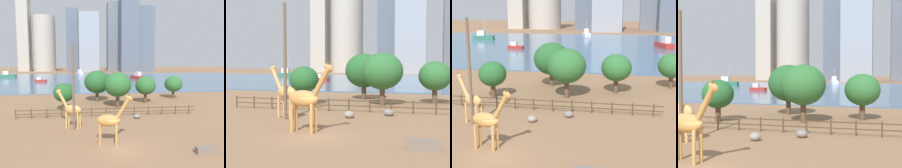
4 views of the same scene
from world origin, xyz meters
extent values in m
plane|color=#8C6647|center=(0.00, 80.00, 0.00)|extent=(400.00, 400.00, 0.00)
cube|color=#476B8C|center=(0.00, 77.00, 0.10)|extent=(180.00, 86.00, 0.20)
cylinder|color=tan|center=(-5.63, 6.81, 0.97)|extent=(0.30, 0.30, 1.94)
cylinder|color=tan|center=(-5.38, 7.36, 0.97)|extent=(0.30, 0.30, 1.94)
cylinder|color=tan|center=(-4.28, 6.18, 0.97)|extent=(0.30, 0.30, 1.94)
cylinder|color=tan|center=(-4.02, 6.72, 0.97)|extent=(0.30, 0.30, 1.94)
ellipsoid|color=tan|center=(-4.83, 6.77, 2.28)|extent=(2.31, 1.69, 1.12)
cylinder|color=tan|center=(-6.05, 7.34, 3.42)|extent=(1.41, 0.91, 2.02)
ellipsoid|color=tan|center=(-6.55, 7.58, 4.34)|extent=(0.90, 0.67, 0.74)
cone|color=brown|center=(-6.59, 7.50, 4.67)|extent=(0.14, 0.14, 0.20)
cone|color=brown|center=(-6.51, 7.65, 4.67)|extent=(0.14, 0.14, 0.20)
cylinder|color=#C18C47|center=(-0.38, 1.46, 1.01)|extent=(0.26, 0.26, 2.01)
cylinder|color=#C18C47|center=(-0.47, 0.85, 1.01)|extent=(0.26, 0.26, 2.01)
cylinder|color=#C18C47|center=(-1.92, 1.69, 1.01)|extent=(0.26, 0.26, 2.01)
cylinder|color=#C18C47|center=(-2.01, 1.08, 1.01)|extent=(0.26, 0.26, 2.01)
ellipsoid|color=#C18C47|center=(-1.19, 1.27, 2.36)|extent=(2.33, 1.21, 1.16)
cylinder|color=#C18C47|center=(0.18, 1.06, 3.56)|extent=(1.46, 0.57, 2.11)
ellipsoid|color=#C18C47|center=(0.73, 0.98, 4.52)|extent=(0.90, 0.48, 0.76)
cone|color=brown|center=(0.74, 1.07, 4.86)|extent=(0.12, 0.12, 0.21)
cone|color=brown|center=(0.72, 0.89, 4.86)|extent=(0.12, 0.12, 0.21)
cylinder|color=brown|center=(-4.70, 6.13, 4.97)|extent=(0.28, 0.28, 9.95)
ellipsoid|color=gray|center=(3.71, 10.27, 0.32)|extent=(0.95, 0.85, 0.63)
ellipsoid|color=gray|center=(0.49, 8.14, 0.32)|extent=(0.89, 0.86, 0.64)
cube|color=#72665B|center=(7.00, -1.78, 0.30)|extent=(1.80, 0.60, 0.60)
cylinder|color=#4C3826|center=(-13.00, 12.00, 0.65)|extent=(0.14, 0.14, 1.30)
cylinder|color=#4C3826|center=(-10.91, 12.00, 0.65)|extent=(0.14, 0.14, 1.30)
cylinder|color=#4C3826|center=(-8.82, 12.00, 0.65)|extent=(0.14, 0.14, 1.30)
cylinder|color=#4C3826|center=(-6.72, 12.00, 0.65)|extent=(0.14, 0.14, 1.30)
cylinder|color=#4C3826|center=(-4.63, 12.00, 0.65)|extent=(0.14, 0.14, 1.30)
cylinder|color=#4C3826|center=(-2.54, 12.00, 0.65)|extent=(0.14, 0.14, 1.30)
cylinder|color=#4C3826|center=(-0.45, 12.00, 0.65)|extent=(0.14, 0.14, 1.30)
cylinder|color=#4C3826|center=(1.64, 12.00, 0.65)|extent=(0.14, 0.14, 1.30)
cylinder|color=#4C3826|center=(3.74, 12.00, 0.65)|extent=(0.14, 0.14, 1.30)
cylinder|color=#4C3826|center=(5.83, 12.00, 0.65)|extent=(0.14, 0.14, 1.30)
cylinder|color=#4C3826|center=(7.92, 12.00, 0.65)|extent=(0.14, 0.14, 1.30)
cylinder|color=#4C3826|center=(10.01, 12.00, 0.65)|extent=(0.14, 0.14, 1.30)
cylinder|color=#4C3826|center=(12.10, 12.00, 0.65)|extent=(0.14, 0.14, 1.30)
cube|color=#4C3826|center=(0.00, 12.00, 1.10)|extent=(26.10, 0.08, 0.10)
cube|color=#4C3826|center=(0.00, 12.00, 0.59)|extent=(26.10, 0.08, 0.10)
cylinder|color=brown|center=(-6.79, 16.27, 0.80)|extent=(0.58, 0.58, 1.60)
ellipsoid|color=#26602D|center=(-6.79, 16.27, 2.95)|extent=(3.38, 3.38, 3.04)
cylinder|color=brown|center=(-1.18, 24.00, 0.93)|extent=(0.61, 0.61, 1.87)
ellipsoid|color=#26602D|center=(-1.18, 24.00, 3.87)|extent=(4.99, 4.99, 4.50)
cylinder|color=brown|center=(15.18, 25.64, 0.81)|extent=(0.59, 0.59, 1.62)
ellipsoid|color=#2D6B33|center=(15.18, 25.64, 3.11)|extent=(3.73, 3.73, 3.36)
cylinder|color=brown|center=(2.08, 17.96, 1.04)|extent=(0.60, 0.60, 2.07)
ellipsoid|color=#2D6B33|center=(2.08, 17.96, 3.95)|extent=(4.69, 4.69, 4.22)
cylinder|color=brown|center=(7.90, 21.35, 0.89)|extent=(0.60, 0.60, 1.79)
ellipsoid|color=#2D6B33|center=(7.90, 21.35, 3.33)|extent=(3.87, 3.87, 3.48)
cube|color=#337259|center=(-40.23, 89.23, 0.90)|extent=(7.19, 3.17, 1.40)
cube|color=silver|center=(-41.10, 89.15, 2.43)|extent=(2.66, 1.91, 1.68)
cylinder|color=silver|center=(-39.88, 89.27, 4.04)|extent=(0.13, 0.13, 4.89)
cube|color=#B22D28|center=(18.58, 74.49, 0.92)|extent=(5.05, 7.63, 1.44)
cube|color=silver|center=(18.91, 73.65, 2.50)|extent=(2.56, 3.04, 1.72)
cube|color=silver|center=(-7.20, 109.80, 0.86)|extent=(4.25, 7.04, 1.33)
cube|color=silver|center=(-7.44, 110.59, 2.32)|extent=(2.23, 2.75, 1.59)
cylinder|color=silver|center=(-7.10, 109.49, 3.84)|extent=(0.15, 0.15, 4.64)
cube|color=#B22D28|center=(-20.29, 64.67, 0.63)|extent=(4.47, 2.18, 0.86)
cube|color=silver|center=(-20.82, 64.75, 1.57)|extent=(1.68, 1.25, 1.03)
cylinder|color=#B7B2A8|center=(-36.12, 160.17, 21.26)|extent=(17.37, 17.37, 42.53)
cube|color=slate|center=(28.16, 145.61, 33.64)|extent=(12.76, 15.98, 67.29)
cube|color=slate|center=(-14.09, 158.64, 24.02)|extent=(8.95, 13.61, 48.05)
cube|color=#B7B2A8|center=(-50.99, 160.09, 31.55)|extent=(8.24, 11.27, 63.11)
cube|color=#939EAD|center=(-1.20, 140.35, 20.96)|extent=(13.71, 10.67, 41.93)
cube|color=slate|center=(18.49, 163.44, 27.44)|extent=(9.07, 14.52, 54.87)
cube|color=slate|center=(40.42, 147.60, 24.26)|extent=(14.33, 12.67, 48.52)
camera|label=1|loc=(-3.16, -18.83, 7.95)|focal=35.00mm
camera|label=2|loc=(7.26, -21.04, 4.78)|focal=55.00mm
camera|label=3|loc=(9.50, -22.25, 10.72)|focal=55.00mm
camera|label=4|loc=(9.98, -16.61, 5.50)|focal=55.00mm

